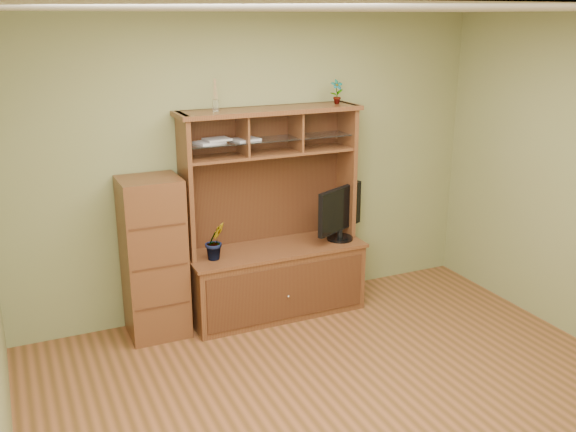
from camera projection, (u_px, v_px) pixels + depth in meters
room at (368, 230)px, 4.12m from camera, size 4.54×4.04×2.74m
media_hutch at (274, 259)px, 5.90m from camera, size 1.66×0.61×1.90m
monitor at (340, 212)px, 5.96m from camera, size 0.59×0.33×0.51m
orchid_plant at (215, 241)px, 5.51m from camera, size 0.21×0.18×0.33m
top_plant at (337, 92)px, 5.79m from camera, size 0.12×0.09×0.22m
reed_diffuser at (215, 99)px, 5.33m from camera, size 0.05×0.05×0.27m
magazines at (224, 140)px, 5.46m from camera, size 0.59×0.23×0.04m
side_cabinet at (154, 258)px, 5.44m from camera, size 0.50×0.46×1.40m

